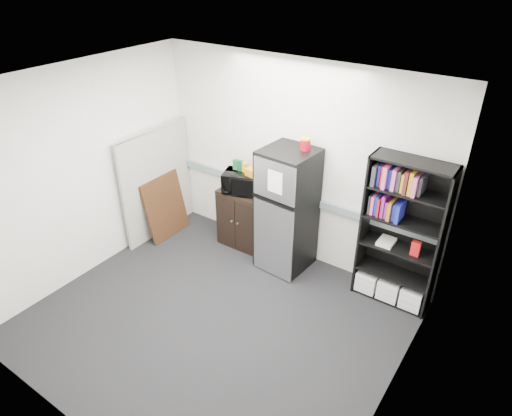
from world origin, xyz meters
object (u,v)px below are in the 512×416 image
Objects in this scene: bookshelf at (401,235)px; cubicle_partition at (157,183)px; cabinet at (244,218)px; refrigerator at (286,211)px; microwave at (243,182)px.

bookshelf is 1.14× the size of cubicle_partition.
bookshelf is 2.23m from cabinet.
bookshelf reaches higher than refrigerator.
refrigerator reaches higher than cabinet.
microwave is 0.76m from refrigerator.
cubicle_partition is 3.10× the size of microwave.
microwave is 0.31× the size of refrigerator.
cabinet is at bearing 178.09° from refrigerator.
refrigerator reaches higher than cubicle_partition.
cubicle_partition is at bearing -171.94° from bookshelf.
microwave is at bearing -177.89° from bookshelf.
cubicle_partition is at bearing -165.98° from refrigerator.
bookshelf is at bearing 8.06° from cubicle_partition.
refrigerator is at bearing -24.51° from microwave.
cabinet is (1.25, 0.42, -0.38)m from cubicle_partition.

